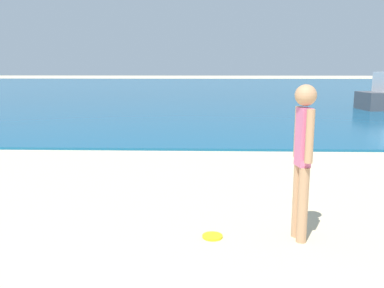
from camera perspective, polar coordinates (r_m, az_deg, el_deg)
water at (r=39.22m, az=0.79°, el=8.01°), size 160.00×60.00×0.06m
person_standing at (r=4.54m, az=15.37°, el=-1.34°), size 0.23×0.40×1.73m
frisbee at (r=4.73m, az=2.91°, el=-12.89°), size 0.23×0.23×0.03m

